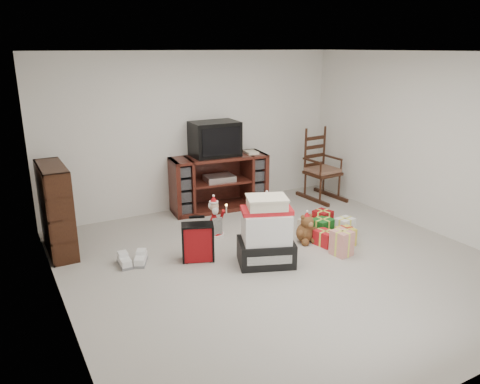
# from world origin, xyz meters

# --- Properties ---
(room) EXTENTS (5.01, 5.01, 2.51)m
(room) POSITION_xyz_m (0.00, 0.00, 1.25)
(room) COLOR #A7A199
(room) RESTS_ON ground
(tv_stand) EXTENTS (1.60, 0.71, 0.89)m
(tv_stand) POSITION_xyz_m (0.25, 2.19, 0.44)
(tv_stand) COLOR #4D1D16
(tv_stand) RESTS_ON floor
(bookshelf) EXTENTS (0.31, 0.94, 1.15)m
(bookshelf) POSITION_xyz_m (-2.31, 1.68, 0.55)
(bookshelf) COLOR #371E0F
(bookshelf) RESTS_ON floor
(rocking_chair) EXTENTS (0.57, 0.88, 1.28)m
(rocking_chair) POSITION_xyz_m (2.06, 1.86, 0.44)
(rocking_chair) COLOR #371E0F
(rocking_chair) RESTS_ON floor
(gift_pile) EXTENTS (0.80, 0.69, 0.84)m
(gift_pile) POSITION_xyz_m (-0.16, 0.08, 0.37)
(gift_pile) COLOR black
(gift_pile) RESTS_ON floor
(red_suitcase) EXTENTS (0.41, 0.31, 0.56)m
(red_suitcase) POSITION_xyz_m (-0.85, 0.56, 0.24)
(red_suitcase) COLOR maroon
(red_suitcase) RESTS_ON floor
(stocking) EXTENTS (0.28, 0.21, 0.56)m
(stocking) POSITION_xyz_m (-0.15, 0.34, 0.28)
(stocking) COLOR #0B6519
(stocking) RESTS_ON floor
(teddy_bear) EXTENTS (0.26, 0.23, 0.39)m
(teddy_bear) POSITION_xyz_m (0.67, 0.39, 0.17)
(teddy_bear) COLOR brown
(teddy_bear) RESTS_ON floor
(santa_figurine) EXTENTS (0.31, 0.30, 0.64)m
(santa_figurine) POSITION_xyz_m (0.33, 0.86, 0.25)
(santa_figurine) COLOR #AD1217
(santa_figurine) RESTS_ON floor
(mrs_claus_figurine) EXTENTS (0.29, 0.27, 0.59)m
(mrs_claus_figurine) POSITION_xyz_m (-0.33, 1.18, 0.23)
(mrs_claus_figurine) COLOR #AD1217
(mrs_claus_figurine) RESTS_ON floor
(sneaker_pair) EXTENTS (0.39, 0.33, 0.11)m
(sneaker_pair) POSITION_xyz_m (-1.61, 0.84, 0.05)
(sneaker_pair) COLOR white
(sneaker_pair) RESTS_ON floor
(gift_cluster) EXTENTS (0.73, 1.07, 0.25)m
(gift_cluster) POSITION_xyz_m (1.01, 0.29, 0.12)
(gift_cluster) COLOR red
(gift_cluster) RESTS_ON floor
(crt_television) EXTENTS (0.76, 0.57, 0.54)m
(crt_television) POSITION_xyz_m (0.21, 2.24, 1.16)
(crt_television) COLOR black
(crt_television) RESTS_ON tv_stand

